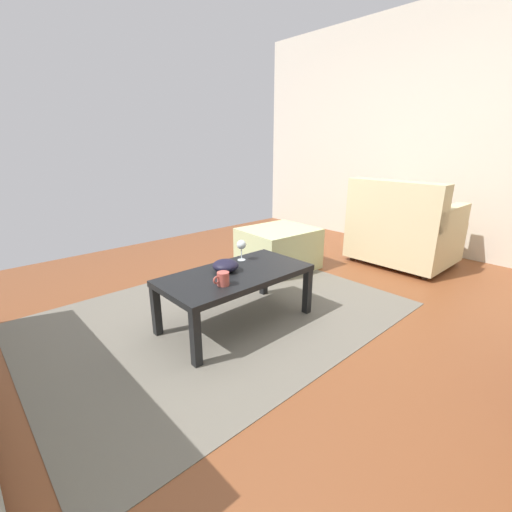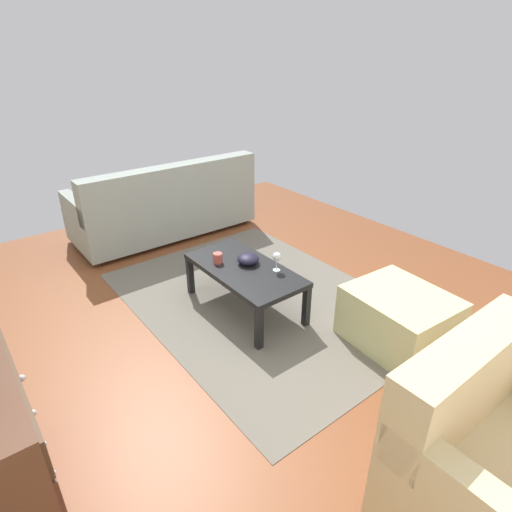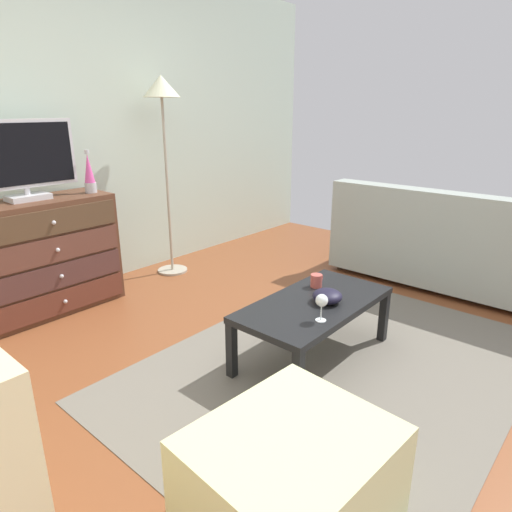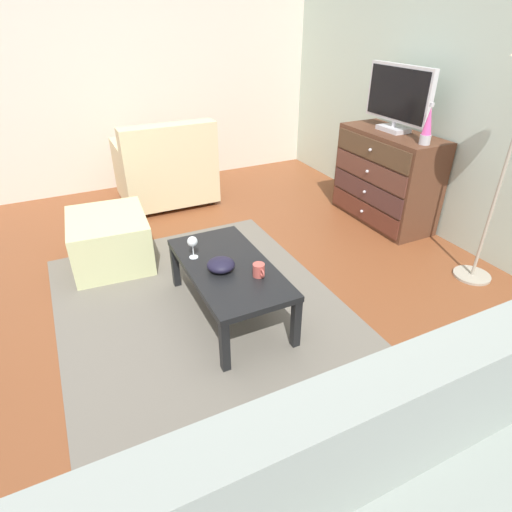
# 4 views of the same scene
# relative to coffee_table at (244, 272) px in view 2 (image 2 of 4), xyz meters

# --- Properties ---
(ground_plane) EXTENTS (5.84, 4.96, 0.05)m
(ground_plane) POSITION_rel_coffee_table_xyz_m (-0.20, 0.03, -0.36)
(ground_plane) COLOR brown
(area_rug) EXTENTS (2.60, 1.90, 0.01)m
(area_rug) POSITION_rel_coffee_table_xyz_m (0.00, -0.17, -0.34)
(area_rug) COLOR #686358
(area_rug) RESTS_ON ground_plane
(coffee_table) EXTENTS (1.04, 0.53, 0.39)m
(coffee_table) POSITION_rel_coffee_table_xyz_m (0.00, 0.00, 0.00)
(coffee_table) COLOR black
(coffee_table) RESTS_ON ground_plane
(wine_glass) EXTENTS (0.07, 0.07, 0.16)m
(wine_glass) POSITION_rel_coffee_table_xyz_m (-0.20, -0.17, 0.16)
(wine_glass) COLOR silver
(wine_glass) RESTS_ON coffee_table
(mug) EXTENTS (0.11, 0.08, 0.08)m
(mug) POSITION_rel_coffee_table_xyz_m (0.20, 0.12, 0.09)
(mug) COLOR #B84F45
(mug) RESTS_ON coffee_table
(bowl_decorative) EXTENTS (0.18, 0.18, 0.08)m
(bowl_decorative) POSITION_rel_coffee_table_xyz_m (0.04, -0.07, 0.09)
(bowl_decorative) COLOR black
(bowl_decorative) RESTS_ON coffee_table
(couch_large) EXTENTS (0.85, 2.01, 0.87)m
(couch_large) POSITION_rel_coffee_table_xyz_m (1.80, -0.22, -0.01)
(couch_large) COLOR #332319
(couch_large) RESTS_ON ground_plane
(armchair) EXTENTS (0.80, 0.95, 0.89)m
(armchair) POSITION_rel_coffee_table_xyz_m (-2.11, 0.17, 0.02)
(armchair) COLOR #332319
(armchair) RESTS_ON ground_plane
(ottoman) EXTENTS (0.74, 0.65, 0.41)m
(ottoman) POSITION_rel_coffee_table_xyz_m (-1.06, -0.61, -0.13)
(ottoman) COLOR #C4C88F
(ottoman) RESTS_ON ground_plane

